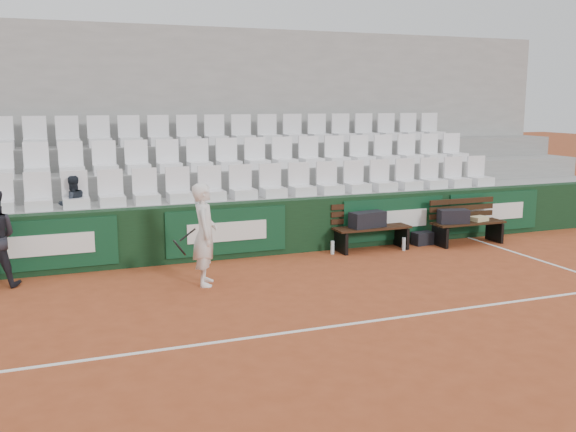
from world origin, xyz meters
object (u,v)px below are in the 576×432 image
object	(u,v)px
sports_bag_ground	(423,238)
water_bottle_near	(332,248)
bench_right	(468,233)
sports_bag_right	(453,216)
bench_left	(372,238)
sports_bag_left	(368,220)
tennis_player	(205,234)
water_bottle_far	(404,244)
spectator_c	(71,179)

from	to	relation	value
sports_bag_ground	water_bottle_near	size ratio (longest dim) A/B	1.67
bench_right	sports_bag_ground	xyz separation A→B (m)	(-0.87, 0.26, -0.10)
bench_right	water_bottle_near	bearing A→B (deg)	176.54
water_bottle_near	sports_bag_right	bearing A→B (deg)	-4.53
bench_left	sports_bag_right	xyz separation A→B (m)	(1.66, -0.24, 0.36)
sports_bag_left	sports_bag_right	size ratio (longest dim) A/B	1.19
sports_bag_right	sports_bag_ground	bearing A→B (deg)	149.77
tennis_player	water_bottle_near	bearing A→B (deg)	22.52
bench_left	sports_bag_left	distance (m)	0.39
bench_left	sports_bag_ground	size ratio (longest dim) A/B	3.60
sports_bag_right	sports_bag_left	bearing A→B (deg)	172.39
water_bottle_far	spectator_c	bearing A→B (deg)	168.79
bench_left	tennis_player	bearing A→B (deg)	-161.84
bench_right	water_bottle_far	size ratio (longest dim) A/B	6.01
sports_bag_left	sports_bag_ground	distance (m)	1.36
water_bottle_far	tennis_player	distance (m)	4.23
spectator_c	water_bottle_near	bearing A→B (deg)	151.71
bench_right	water_bottle_far	bearing A→B (deg)	-178.38
sports_bag_right	water_bottle_near	world-z (taller)	sports_bag_right
sports_bag_right	water_bottle_far	size ratio (longest dim) A/B	2.33
sports_bag_left	water_bottle_far	world-z (taller)	sports_bag_left
sports_bag_ground	spectator_c	distance (m)	6.71
bench_left	water_bottle_near	size ratio (longest dim) A/B	6.02
sports_bag_left	sports_bag_right	distance (m)	1.78
sports_bag_left	water_bottle_near	distance (m)	0.88
bench_left	water_bottle_far	size ratio (longest dim) A/B	6.01
spectator_c	water_bottle_far	bearing A→B (deg)	152.45
water_bottle_near	water_bottle_far	xyz separation A→B (m)	(1.40, -0.22, 0.00)
sports_bag_right	spectator_c	size ratio (longest dim) A/B	0.58
sports_bag_right	sports_bag_ground	world-z (taller)	sports_bag_right
bench_left	sports_bag_right	size ratio (longest dim) A/B	2.58
sports_bag_left	bench_left	bearing A→B (deg)	4.51
sports_bag_right	sports_bag_ground	xyz separation A→B (m)	(-0.49, 0.29, -0.46)
sports_bag_left	water_bottle_near	world-z (taller)	sports_bag_left
bench_left	water_bottle_far	world-z (taller)	bench_left
water_bottle_far	spectator_c	xyz separation A→B (m)	(-5.89, 1.17, 1.38)
bench_right	spectator_c	world-z (taller)	spectator_c
sports_bag_left	water_bottle_far	bearing A→B (deg)	-21.19
water_bottle_far	tennis_player	world-z (taller)	tennis_player
bench_left	sports_bag_right	distance (m)	1.71
water_bottle_far	tennis_player	bearing A→B (deg)	-167.60
bench_right	water_bottle_near	xyz separation A→B (m)	(-2.88, 0.17, -0.10)
bench_right	sports_bag_right	bearing A→B (deg)	-176.33
sports_bag_right	sports_bag_ground	size ratio (longest dim) A/B	1.40
sports_bag_left	tennis_player	size ratio (longest dim) A/B	0.44
bench_right	water_bottle_far	distance (m)	1.49
bench_left	tennis_player	world-z (taller)	tennis_player
sports_bag_left	water_bottle_far	xyz separation A→B (m)	(0.65, -0.25, -0.47)
sports_bag_right	water_bottle_near	xyz separation A→B (m)	(-2.51, 0.20, -0.46)
sports_bag_left	spectator_c	bearing A→B (deg)	170.11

